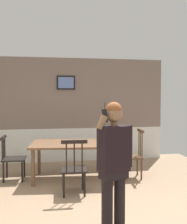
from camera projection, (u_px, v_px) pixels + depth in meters
ground_plane at (63, 215)px, 3.92m from camera, size 7.37×7.37×0.00m
room_back_partition at (55, 112)px, 7.15m from camera, size 5.85×0.17×2.73m
dining_table at (74, 147)px, 5.63m from camera, size 1.85×1.24×0.76m
chair_near_window at (12, 158)px, 5.56m from camera, size 0.47×0.47×0.91m
chair_by_doorway at (134, 155)px, 5.73m from camera, size 0.43×0.43×1.03m
chair_at_table_head at (74, 168)px, 4.73m from camera, size 0.46×0.46×0.99m
person_figure at (114, 160)px, 3.35m from camera, size 0.50×0.31×1.65m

